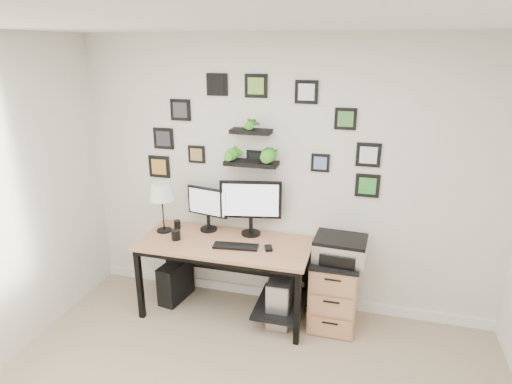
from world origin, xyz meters
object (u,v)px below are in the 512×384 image
(desk, at_px, (230,253))
(pc_tower_grey, at_px, (281,297))
(table_lamp, at_px, (162,193))
(file_cabinet, at_px, (334,291))
(mug, at_px, (176,235))
(pc_tower_black, at_px, (176,281))
(monitor_right, at_px, (251,203))
(printer, at_px, (340,249))
(monitor_left, at_px, (207,206))

(desk, distance_m, pc_tower_grey, 0.64)
(table_lamp, bearing_deg, file_cabinet, 0.27)
(pc_tower_grey, bearing_deg, mug, -174.45)
(pc_tower_black, bearing_deg, monitor_right, 20.44)
(monitor_right, bearing_deg, table_lamp, -170.60)
(pc_tower_black, bearing_deg, pc_tower_grey, 7.11)
(monitor_right, xyz_separation_m, pc_tower_grey, (0.35, -0.20, -0.84))
(pc_tower_black, height_order, pc_tower_grey, pc_tower_grey)
(pc_tower_black, distance_m, printer, 1.72)
(table_lamp, distance_m, mug, 0.43)
(monitor_right, relative_size, printer, 1.23)
(desk, relative_size, file_cabinet, 2.39)
(mug, relative_size, pc_tower_black, 0.23)
(mug, relative_size, pc_tower_grey, 0.20)
(desk, relative_size, table_lamp, 3.20)
(table_lamp, bearing_deg, desk, -4.14)
(table_lamp, distance_m, printer, 1.75)
(table_lamp, distance_m, pc_tower_black, 0.95)
(printer, bearing_deg, file_cabinet, 179.99)
(monitor_left, relative_size, pc_tower_black, 1.09)
(monitor_left, xyz_separation_m, file_cabinet, (1.27, -0.12, -0.67))
(file_cabinet, bearing_deg, pc_tower_black, -179.59)
(monitor_left, height_order, table_lamp, table_lamp)
(table_lamp, relative_size, mug, 5.24)
(table_lamp, height_order, mug, table_lamp)
(monitor_left, bearing_deg, table_lamp, -162.64)
(desk, distance_m, table_lamp, 0.87)
(desk, distance_m, monitor_right, 0.51)
(mug, bearing_deg, monitor_right, 24.24)
(monitor_right, bearing_deg, monitor_left, -178.56)
(desk, distance_m, file_cabinet, 1.03)
(monitor_left, distance_m, printer, 1.32)
(desk, xyz_separation_m, monitor_right, (0.16, 0.19, 0.45))
(pc_tower_grey, relative_size, printer, 1.00)
(mug, xyz_separation_m, file_cabinet, (1.48, 0.16, -0.46))
(desk, xyz_separation_m, printer, (1.02, 0.06, 0.15))
(monitor_left, height_order, monitor_right, monitor_right)
(table_lamp, xyz_separation_m, printer, (1.71, 0.01, -0.38))
(desk, xyz_separation_m, mug, (-0.49, -0.10, 0.17))
(file_cabinet, bearing_deg, monitor_left, 174.52)
(pc_tower_grey, height_order, file_cabinet, file_cabinet)
(pc_tower_grey, distance_m, printer, 0.75)
(pc_tower_black, distance_m, pc_tower_grey, 1.12)
(table_lamp, relative_size, pc_tower_grey, 1.06)
(file_cabinet, xyz_separation_m, printer, (0.03, -0.00, 0.44))
(desk, relative_size, printer, 3.39)
(desk, relative_size, monitor_left, 3.61)
(pc_tower_black, height_order, printer, printer)
(pc_tower_black, distance_m, file_cabinet, 1.60)
(table_lamp, relative_size, printer, 1.06)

